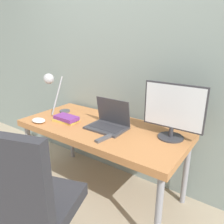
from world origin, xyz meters
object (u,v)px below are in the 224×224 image
(laptop, at_px, (109,122))
(monitor, at_px, (173,110))
(game_controller, at_px, (39,120))
(desk_lamp, at_px, (52,85))
(office_chair, at_px, (28,198))
(book_stack, at_px, (66,119))

(laptop, distance_m, monitor, 0.59)
(laptop, height_order, game_controller, laptop)
(desk_lamp, height_order, game_controller, desk_lamp)
(monitor, relative_size, game_controller, 3.30)
(desk_lamp, relative_size, office_chair, 0.42)
(laptop, relative_size, book_stack, 1.38)
(monitor, bearing_deg, game_controller, -160.73)
(office_chair, height_order, book_stack, office_chair)
(book_stack, xyz_separation_m, game_controller, (-0.20, -0.17, -0.01))
(monitor, xyz_separation_m, book_stack, (-0.98, -0.24, -0.21))
(book_stack, bearing_deg, office_chair, -57.59)
(monitor, height_order, office_chair, monitor)
(office_chair, bearing_deg, desk_lamp, 130.96)
(desk_lamp, bearing_deg, book_stack, -12.90)
(desk_lamp, bearing_deg, laptop, 5.34)
(book_stack, bearing_deg, laptop, 14.96)
(desk_lamp, relative_size, game_controller, 2.99)
(monitor, relative_size, desk_lamp, 1.10)
(monitor, bearing_deg, office_chair, -114.20)
(laptop, distance_m, book_stack, 0.45)
(monitor, relative_size, office_chair, 0.47)
(monitor, bearing_deg, book_stack, -166.15)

